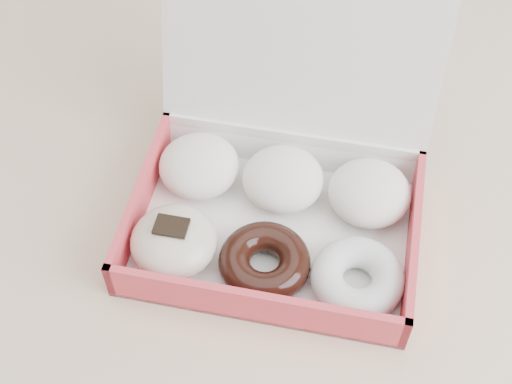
# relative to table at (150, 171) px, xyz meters

# --- Properties ---
(ground) EXTENTS (4.00, 4.00, 0.00)m
(ground) POSITION_rel_table_xyz_m (0.00, 0.00, -0.67)
(ground) COLOR black
(ground) RESTS_ON ground
(table) EXTENTS (1.20, 0.80, 0.75)m
(table) POSITION_rel_table_xyz_m (0.00, 0.00, 0.00)
(table) COLOR #D1AF89
(table) RESTS_ON ground
(donut_box) EXTENTS (0.31, 0.29, 0.22)m
(donut_box) POSITION_rel_table_xyz_m (0.19, -0.09, 0.11)
(donut_box) COLOR white
(donut_box) RESTS_ON table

